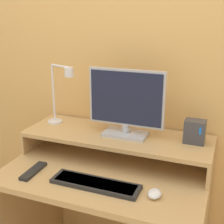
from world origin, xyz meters
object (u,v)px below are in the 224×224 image
Objects in this scene: mouse at (155,194)px; remote_control at (33,171)px; desk_lamp at (61,92)px; router_dock at (195,132)px; monitor at (126,103)px; keyboard at (95,184)px.

mouse is 0.62m from remote_control.
desk_lamp reaches higher than router_dock.
monitor is 0.38m from router_dock.
desk_lamp is at bearing 152.53° from mouse.
keyboard reaches higher than remote_control.
monitor is at bearing -2.60° from desk_lamp.
desk_lamp is 4.64× the size of mouse.
mouse is (0.64, -0.33, -0.32)m from desk_lamp.
router_dock is 0.56m from keyboard.
desk_lamp is 0.79m from mouse.
keyboard is 0.28m from mouse.
monitor is 2.21× the size of remote_control.
keyboard is (-0.03, -0.33, -0.30)m from monitor.
keyboard is 2.28× the size of remote_control.
desk_lamp is at bearing 177.40° from monitor.
router_dock reaches higher than mouse.
remote_control is at bearing 179.98° from keyboard.
monitor is 0.97× the size of keyboard.
monitor is 0.50m from mouse.
monitor is 1.16× the size of desk_lamp.
mouse reaches higher than keyboard.
router_dock is 0.84m from remote_control.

